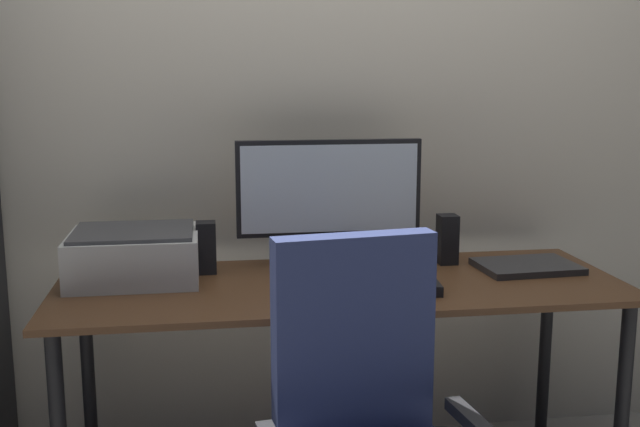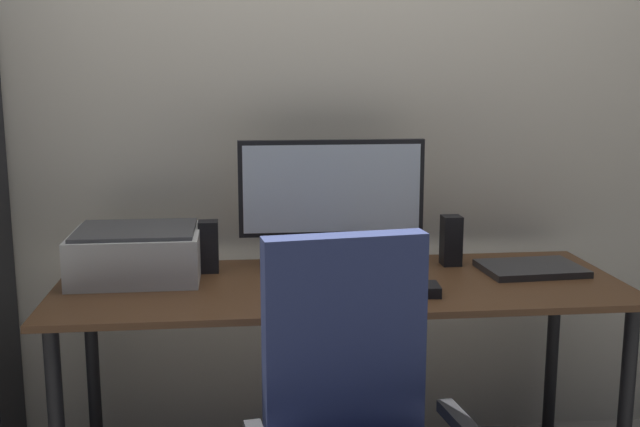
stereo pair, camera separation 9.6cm
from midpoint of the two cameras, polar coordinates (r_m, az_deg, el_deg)
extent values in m
cube|color=beige|center=(2.82, 1.21, 8.66)|extent=(6.40, 0.10, 2.60)
cube|color=#56351E|center=(2.42, 2.71, -5.37)|extent=(1.77, 0.66, 0.02)
cylinder|color=black|center=(2.57, 22.74, -14.02)|extent=(0.04, 0.04, 0.72)
cylinder|color=black|center=(2.81, -15.54, -11.46)|extent=(0.04, 0.04, 0.72)
cylinder|color=black|center=(3.01, 17.76, -10.02)|extent=(0.04, 0.04, 0.72)
cylinder|color=black|center=(2.60, 1.92, -3.89)|extent=(0.20, 0.20, 0.01)
cylinder|color=black|center=(2.58, 1.93, -2.69)|extent=(0.04, 0.04, 0.10)
cube|color=black|center=(2.54, 1.96, 1.91)|extent=(0.62, 0.03, 0.32)
cube|color=silver|center=(2.53, 2.01, 1.86)|extent=(0.59, 0.01, 0.29)
cube|color=#B7BABC|center=(2.24, 3.34, -6.15)|extent=(0.29, 0.11, 0.02)
cube|color=black|center=(2.31, 9.34, -5.60)|extent=(0.06, 0.10, 0.03)
cylinder|color=black|center=(2.41, 4.95, -4.05)|extent=(0.08, 0.08, 0.10)
cube|color=black|center=(2.42, 6.07, -3.90)|extent=(0.02, 0.01, 0.05)
cube|color=#2D2D30|center=(2.64, 16.43, -3.94)|extent=(0.33, 0.25, 0.02)
cube|color=black|center=(2.54, -7.21, -2.45)|extent=(0.06, 0.07, 0.17)
cube|color=black|center=(2.66, 10.75, -1.99)|extent=(0.06, 0.07, 0.17)
cube|color=silver|center=(2.51, -12.39, -3.02)|extent=(0.40, 0.34, 0.15)
cube|color=#424244|center=(2.49, -12.46, -1.21)|extent=(0.37, 0.31, 0.01)
cube|color=navy|center=(1.90, 3.31, -9.30)|extent=(0.41, 0.12, 0.52)
camera|label=1|loc=(0.05, -88.83, 0.22)|focal=43.06mm
camera|label=2|loc=(0.05, 91.17, -0.22)|focal=43.06mm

